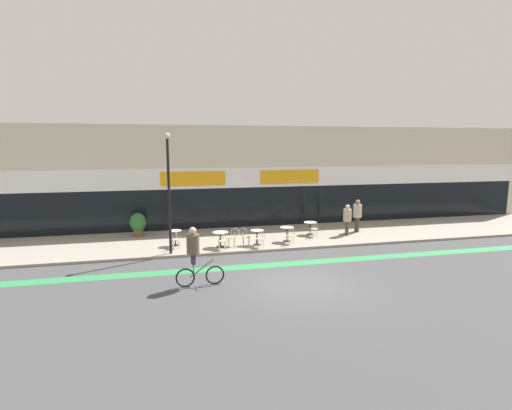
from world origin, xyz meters
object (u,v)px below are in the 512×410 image
at_px(bistro_table_3, 287,231).
at_px(bistro_table_4, 310,226).
at_px(cafe_chair_2_near, 260,238).
at_px(pedestrian_near_end, 357,213).
at_px(cafe_chair_3_near, 291,234).
at_px(lamp_post, 169,185).
at_px(cafe_chair_0_near, 176,238).
at_px(pedestrian_far_end, 347,217).
at_px(bistro_table_2, 257,234).
at_px(bistro_table_1, 220,236).
at_px(bistro_table_0, 175,235).
at_px(cafe_chair_1_near, 222,240).
at_px(cafe_chair_4_near, 314,228).
at_px(cyclist_0, 195,252).
at_px(planter_pot, 138,224).
at_px(cafe_chair_1_side, 233,236).
at_px(cafe_chair_2_side, 245,235).

xyz_separation_m(bistro_table_3, bistro_table_4, (1.75, 1.21, -0.03)).
bearing_deg(cafe_chair_2_near, pedestrian_near_end, -75.60).
bearing_deg(cafe_chair_3_near, lamp_post, 89.85).
xyz_separation_m(bistro_table_3, cafe_chair_0_near, (-5.63, -0.16, -0.02)).
bearing_deg(pedestrian_far_end, bistro_table_2, 23.26).
bearing_deg(bistro_table_1, cafe_chair_3_near, -4.97).
xyz_separation_m(bistro_table_0, cafe_chair_1_near, (2.13, -1.41, -0.02)).
height_order(cafe_chair_4_near, cyclist_0, cyclist_0).
relative_size(bistro_table_4, pedestrian_near_end, 0.39).
height_order(cafe_chair_1_near, cafe_chair_2_near, same).
bearing_deg(pedestrian_near_end, bistro_table_1, -172.35).
xyz_separation_m(bistro_table_1, pedestrian_far_end, (7.19, 0.94, 0.48)).
height_order(lamp_post, cyclist_0, lamp_post).
bearing_deg(lamp_post, bistro_table_3, 9.00).
xyz_separation_m(cafe_chair_1_near, planter_pot, (-4.03, 3.93, 0.18)).
distance_m(cafe_chair_3_near, planter_pot, 8.36).
bearing_deg(cafe_chair_0_near, cafe_chair_1_near, -116.71).
relative_size(cafe_chair_3_near, cafe_chair_4_near, 1.00).
bearing_deg(bistro_table_3, cafe_chair_2_near, -149.82).
bearing_deg(lamp_post, bistro_table_1, 14.40).
bearing_deg(bistro_table_1, bistro_table_0, 159.78).
distance_m(bistro_table_4, pedestrian_near_end, 2.94).
xyz_separation_m(bistro_table_4, pedestrian_far_end, (1.93, -0.59, 0.51)).
distance_m(cafe_chair_1_side, cafe_chair_4_near, 4.72).
distance_m(cafe_chair_0_near, lamp_post, 2.75).
height_order(cafe_chair_2_near, cafe_chair_4_near, same).
height_order(planter_pot, lamp_post, lamp_post).
xyz_separation_m(cafe_chair_2_side, lamp_post, (-3.61, -0.60, 2.63)).
height_order(bistro_table_4, cafe_chair_0_near, cafe_chair_0_near).
xyz_separation_m(cafe_chair_0_near, pedestrian_near_end, (10.26, 1.44, 0.59)).
relative_size(bistro_table_3, cafe_chair_2_side, 0.84).
height_order(bistro_table_4, cafe_chair_4_near, cafe_chair_4_near).
distance_m(cafe_chair_0_near, cyclist_0, 5.10).
relative_size(bistro_table_3, cafe_chair_1_side, 0.84).
relative_size(bistro_table_3, cafe_chair_4_near, 0.84).
bearing_deg(cafe_chair_1_side, bistro_table_4, -157.97).
distance_m(cafe_chair_2_near, cafe_chair_4_near, 3.75).
xyz_separation_m(cafe_chair_2_near, planter_pot, (-5.87, 3.96, 0.18)).
relative_size(bistro_table_0, bistro_table_2, 1.02).
distance_m(cafe_chair_4_near, pedestrian_far_end, 1.99).
height_order(bistro_table_1, cafe_chair_3_near, cafe_chair_3_near).
distance_m(cyclist_0, pedestrian_far_end, 10.57).
xyz_separation_m(lamp_post, cyclist_0, (0.75, -4.26, -1.98)).
bearing_deg(pedestrian_near_end, lamp_post, -171.59).
xyz_separation_m(bistro_table_1, cafe_chair_4_near, (5.26, 0.90, -0.02)).
bearing_deg(cafe_chair_2_side, bistro_table_2, 4.77).
bearing_deg(pedestrian_near_end, cyclist_0, -149.94).
height_order(bistro_table_3, cafe_chair_3_near, cafe_chair_3_near).
bearing_deg(cafe_chair_0_near, pedestrian_far_end, -91.63).
xyz_separation_m(bistro_table_4, lamp_post, (-7.66, -2.15, 2.64)).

